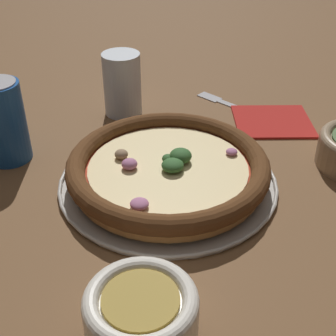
% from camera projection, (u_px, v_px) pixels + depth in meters
% --- Properties ---
extents(ground_plane, '(3.00, 3.00, 0.00)m').
position_uv_depth(ground_plane, '(168.00, 184.00, 0.66)').
color(ground_plane, brown).
extents(pizza_tray, '(0.31, 0.31, 0.01)m').
position_uv_depth(pizza_tray, '(168.00, 181.00, 0.66)').
color(pizza_tray, '#B7B2A8').
rests_on(pizza_tray, ground_plane).
extents(pizza, '(0.28, 0.28, 0.04)m').
position_uv_depth(pizza, '(168.00, 168.00, 0.64)').
color(pizza, '#BC7F42').
rests_on(pizza, pizza_tray).
extents(bowl_near, '(0.11, 0.11, 0.06)m').
position_uv_depth(bowl_near, '(141.00, 314.00, 0.43)').
color(bowl_near, silver).
rests_on(bowl_near, ground_plane).
extents(drinking_cup, '(0.07, 0.07, 0.11)m').
position_uv_depth(drinking_cup, '(122.00, 84.00, 0.81)').
color(drinking_cup, silver).
rests_on(drinking_cup, ground_plane).
extents(napkin, '(0.17, 0.17, 0.01)m').
position_uv_depth(napkin, '(273.00, 120.00, 0.81)').
color(napkin, '#B2231E').
rests_on(napkin, ground_plane).
extents(fork, '(0.17, 0.05, 0.00)m').
position_uv_depth(fork, '(232.00, 105.00, 0.86)').
color(fork, '#B7B7BC').
rests_on(fork, ground_plane).
extents(beverage_can, '(0.07, 0.07, 0.12)m').
position_uv_depth(beverage_can, '(3.00, 122.00, 0.68)').
color(beverage_can, '#194C99').
rests_on(beverage_can, ground_plane).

